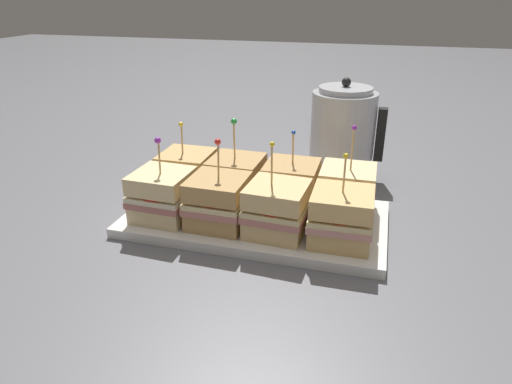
{
  "coord_description": "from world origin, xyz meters",
  "views": [
    {
      "loc": [
        0.2,
        -0.73,
        0.41
      ],
      "look_at": [
        0.0,
        0.0,
        0.06
      ],
      "focal_mm": 32.0,
      "sensor_mm": 36.0,
      "label": 1
    }
  ],
  "objects_px": {
    "sandwich_back_far_left": "(187,174)",
    "sandwich_front_far_right": "(341,217)",
    "sandwich_front_far_left": "(163,195)",
    "sandwich_back_center_left": "(236,179)",
    "kettle_steel": "(343,134)",
    "serving_platter": "(256,219)",
    "sandwich_front_center_right": "(277,209)",
    "sandwich_front_center_left": "(218,201)",
    "sandwich_back_center_right": "(291,186)",
    "sandwich_back_far_right": "(347,191)"
  },
  "relations": [
    {
      "from": "sandwich_front_center_left",
      "to": "kettle_steel",
      "type": "height_order",
      "value": "kettle_steel"
    },
    {
      "from": "sandwich_front_far_left",
      "to": "kettle_steel",
      "type": "bearing_deg",
      "value": 49.32
    },
    {
      "from": "sandwich_front_far_left",
      "to": "sandwich_front_far_right",
      "type": "height_order",
      "value": "same"
    },
    {
      "from": "serving_platter",
      "to": "sandwich_front_center_left",
      "type": "height_order",
      "value": "sandwich_front_center_left"
    },
    {
      "from": "sandwich_front_far_right",
      "to": "sandwich_back_center_right",
      "type": "xyz_separation_m",
      "value": [
        -0.1,
        0.1,
        -0.0
      ]
    },
    {
      "from": "sandwich_front_center_left",
      "to": "sandwich_front_far_right",
      "type": "distance_m",
      "value": 0.21
    },
    {
      "from": "sandwich_back_center_left",
      "to": "sandwich_front_far_left",
      "type": "bearing_deg",
      "value": -134.98
    },
    {
      "from": "sandwich_front_far_left",
      "to": "sandwich_front_center_right",
      "type": "bearing_deg",
      "value": 0.15
    },
    {
      "from": "sandwich_back_far_left",
      "to": "sandwich_back_center_right",
      "type": "height_order",
      "value": "same"
    },
    {
      "from": "sandwich_front_center_right",
      "to": "sandwich_back_far_right",
      "type": "xyz_separation_m",
      "value": [
        0.11,
        0.11,
        0.0
      ]
    },
    {
      "from": "serving_platter",
      "to": "sandwich_front_center_right",
      "type": "height_order",
      "value": "sandwich_front_center_right"
    },
    {
      "from": "sandwich_back_center_left",
      "to": "sandwich_back_center_right",
      "type": "height_order",
      "value": "sandwich_back_center_left"
    },
    {
      "from": "sandwich_back_far_right",
      "to": "kettle_steel",
      "type": "bearing_deg",
      "value": 98.54
    },
    {
      "from": "sandwich_back_center_right",
      "to": "sandwich_back_far_right",
      "type": "height_order",
      "value": "sandwich_back_far_right"
    },
    {
      "from": "sandwich_back_far_left",
      "to": "sandwich_front_center_right",
      "type": "bearing_deg",
      "value": -27.07
    },
    {
      "from": "sandwich_back_far_right",
      "to": "kettle_steel",
      "type": "xyz_separation_m",
      "value": [
        -0.03,
        0.22,
        0.04
      ]
    },
    {
      "from": "sandwich_front_center_left",
      "to": "sandwich_back_center_left",
      "type": "distance_m",
      "value": 0.1
    },
    {
      "from": "sandwich_back_far_left",
      "to": "sandwich_back_center_right",
      "type": "bearing_deg",
      "value": -0.68
    },
    {
      "from": "sandwich_front_center_right",
      "to": "sandwich_front_far_right",
      "type": "relative_size",
      "value": 1.06
    },
    {
      "from": "sandwich_front_far_right",
      "to": "sandwich_back_center_right",
      "type": "relative_size",
      "value": 1.02
    },
    {
      "from": "sandwich_back_center_left",
      "to": "kettle_steel",
      "type": "relative_size",
      "value": 0.73
    },
    {
      "from": "sandwich_front_center_left",
      "to": "kettle_steel",
      "type": "relative_size",
      "value": 0.68
    },
    {
      "from": "sandwich_front_center_right",
      "to": "sandwich_back_far_right",
      "type": "relative_size",
      "value": 0.96
    },
    {
      "from": "sandwich_front_far_left",
      "to": "sandwich_back_center_left",
      "type": "distance_m",
      "value": 0.15
    },
    {
      "from": "sandwich_front_center_left",
      "to": "sandwich_front_far_right",
      "type": "relative_size",
      "value": 1.01
    },
    {
      "from": "sandwich_front_far_left",
      "to": "sandwich_front_far_right",
      "type": "bearing_deg",
      "value": 0.14
    },
    {
      "from": "sandwich_back_far_right",
      "to": "sandwich_front_center_right",
      "type": "bearing_deg",
      "value": -134.33
    },
    {
      "from": "sandwich_back_far_right",
      "to": "sandwich_back_center_left",
      "type": "bearing_deg",
      "value": -178.86
    },
    {
      "from": "sandwich_front_far_left",
      "to": "sandwich_back_center_right",
      "type": "height_order",
      "value": "sandwich_front_far_left"
    },
    {
      "from": "sandwich_back_far_right",
      "to": "sandwich_front_far_left",
      "type": "bearing_deg",
      "value": -160.99
    },
    {
      "from": "sandwich_back_far_left",
      "to": "sandwich_front_far_right",
      "type": "bearing_deg",
      "value": -18.64
    },
    {
      "from": "sandwich_front_center_left",
      "to": "kettle_steel",
      "type": "xyz_separation_m",
      "value": [
        0.18,
        0.33,
        0.04
      ]
    },
    {
      "from": "sandwich_front_far_right",
      "to": "sandwich_back_center_right",
      "type": "distance_m",
      "value": 0.15
    },
    {
      "from": "sandwich_front_center_left",
      "to": "sandwich_back_center_left",
      "type": "bearing_deg",
      "value": 90.08
    },
    {
      "from": "sandwich_front_center_left",
      "to": "sandwich_back_center_left",
      "type": "height_order",
      "value": "sandwich_back_center_left"
    },
    {
      "from": "sandwich_front_far_right",
      "to": "kettle_steel",
      "type": "distance_m",
      "value": 0.33
    },
    {
      "from": "sandwich_back_center_left",
      "to": "sandwich_back_center_right",
      "type": "bearing_deg",
      "value": 0.12
    },
    {
      "from": "sandwich_back_center_left",
      "to": "kettle_steel",
      "type": "xyz_separation_m",
      "value": [
        0.18,
        0.23,
        0.04
      ]
    },
    {
      "from": "serving_platter",
      "to": "kettle_steel",
      "type": "distance_m",
      "value": 0.32
    },
    {
      "from": "sandwich_front_far_right",
      "to": "sandwich_back_far_right",
      "type": "distance_m",
      "value": 0.11
    },
    {
      "from": "sandwich_front_far_right",
      "to": "sandwich_back_center_left",
      "type": "bearing_deg",
      "value": 153.95
    },
    {
      "from": "sandwich_front_center_left",
      "to": "sandwich_back_far_left",
      "type": "distance_m",
      "value": 0.15
    },
    {
      "from": "sandwich_back_center_right",
      "to": "sandwich_back_far_left",
      "type": "bearing_deg",
      "value": 179.32
    },
    {
      "from": "sandwich_front_far_left",
      "to": "sandwich_back_center_left",
      "type": "bearing_deg",
      "value": 45.02
    },
    {
      "from": "sandwich_front_far_right",
      "to": "sandwich_back_center_left",
      "type": "xyz_separation_m",
      "value": [
        -0.21,
        0.1,
        0.0
      ]
    },
    {
      "from": "sandwich_back_far_left",
      "to": "kettle_steel",
      "type": "relative_size",
      "value": 0.66
    },
    {
      "from": "serving_platter",
      "to": "sandwich_front_far_left",
      "type": "xyz_separation_m",
      "value": [
        -0.16,
        -0.05,
        0.05
      ]
    },
    {
      "from": "sandwich_back_far_left",
      "to": "sandwich_front_far_left",
      "type": "bearing_deg",
      "value": -90.54
    },
    {
      "from": "sandwich_front_center_right",
      "to": "sandwich_front_far_right",
      "type": "bearing_deg",
      "value": 0.11
    },
    {
      "from": "sandwich_back_center_right",
      "to": "kettle_steel",
      "type": "xyz_separation_m",
      "value": [
        0.07,
        0.23,
        0.04
      ]
    }
  ]
}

